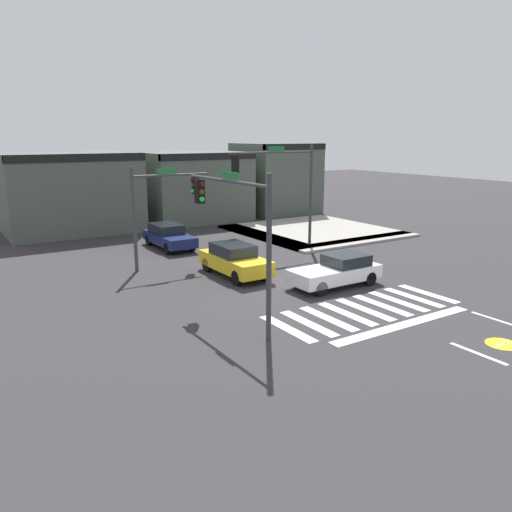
{
  "coord_description": "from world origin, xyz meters",
  "views": [
    {
      "loc": [
        -13.96,
        -18.22,
        6.7
      ],
      "look_at": [
        -1.35,
        1.38,
        1.18
      ],
      "focal_mm": 35.62,
      "sensor_mm": 36.0,
      "label": 1
    }
  ],
  "objects_px": {
    "car_yellow": "(235,260)",
    "car_navy": "(169,236)",
    "traffic_signal_southwest": "(235,217)",
    "car_white": "(337,271)",
    "traffic_signal_northeast": "(281,178)",
    "traffic_signal_northwest": "(163,199)"
  },
  "relations": [
    {
      "from": "car_yellow",
      "to": "car_navy",
      "type": "distance_m",
      "value": 7.67
    },
    {
      "from": "traffic_signal_southwest",
      "to": "car_white",
      "type": "distance_m",
      "value": 7.06
    },
    {
      "from": "traffic_signal_northeast",
      "to": "traffic_signal_southwest",
      "type": "bearing_deg",
      "value": 46.5
    },
    {
      "from": "car_yellow",
      "to": "car_white",
      "type": "xyz_separation_m",
      "value": [
        3.05,
        -4.06,
        -0.1
      ]
    },
    {
      "from": "car_white",
      "to": "traffic_signal_northeast",
      "type": "bearing_deg",
      "value": -105.42
    },
    {
      "from": "traffic_signal_southwest",
      "to": "traffic_signal_northeast",
      "type": "bearing_deg",
      "value": -43.5
    },
    {
      "from": "traffic_signal_northwest",
      "to": "car_navy",
      "type": "distance_m",
      "value": 5.5
    },
    {
      "from": "traffic_signal_northeast",
      "to": "car_navy",
      "type": "xyz_separation_m",
      "value": [
        -5.24,
        4.42,
        -3.59
      ]
    },
    {
      "from": "car_yellow",
      "to": "traffic_signal_southwest",
      "type": "bearing_deg",
      "value": -30.13
    },
    {
      "from": "car_yellow",
      "to": "car_white",
      "type": "relative_size",
      "value": 1.01
    },
    {
      "from": "traffic_signal_northwest",
      "to": "traffic_signal_northeast",
      "type": "bearing_deg",
      "value": -1.23
    },
    {
      "from": "car_yellow",
      "to": "car_navy",
      "type": "xyz_separation_m",
      "value": [
        -0.17,
        7.67,
        -0.05
      ]
    },
    {
      "from": "traffic_signal_northeast",
      "to": "traffic_signal_southwest",
      "type": "distance_m",
      "value": 11.9
    },
    {
      "from": "traffic_signal_northwest",
      "to": "car_yellow",
      "type": "height_order",
      "value": "traffic_signal_northwest"
    },
    {
      "from": "traffic_signal_northeast",
      "to": "car_white",
      "type": "height_order",
      "value": "traffic_signal_northeast"
    },
    {
      "from": "traffic_signal_northeast",
      "to": "traffic_signal_southwest",
      "type": "relative_size",
      "value": 1.1
    },
    {
      "from": "traffic_signal_northeast",
      "to": "car_yellow",
      "type": "bearing_deg",
      "value": 32.69
    },
    {
      "from": "car_navy",
      "to": "car_white",
      "type": "height_order",
      "value": "car_navy"
    },
    {
      "from": "traffic_signal_northwest",
      "to": "car_navy",
      "type": "relative_size",
      "value": 1.19
    },
    {
      "from": "car_navy",
      "to": "traffic_signal_southwest",
      "type": "bearing_deg",
      "value": -12.74
    },
    {
      "from": "traffic_signal_northeast",
      "to": "traffic_signal_southwest",
      "type": "xyz_separation_m",
      "value": [
        -8.18,
        -8.62,
        -0.45
      ]
    },
    {
      "from": "car_white",
      "to": "car_yellow",
      "type": "bearing_deg",
      "value": -53.05
    }
  ]
}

